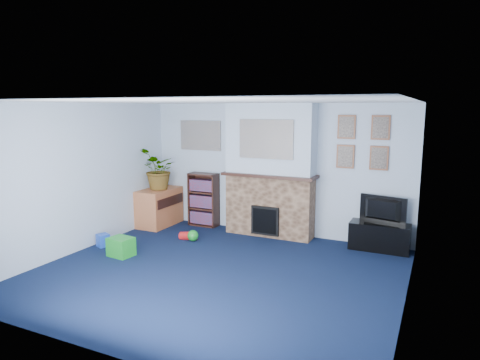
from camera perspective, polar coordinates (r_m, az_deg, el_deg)
The scene contains 26 objects.
floor at distance 6.23m, azimuth -3.12°, elevation -12.25°, with size 5.00×4.50×0.01m, color #0E1835.
ceiling at distance 5.78m, azimuth -3.34°, elevation 10.41°, with size 5.00×4.50×0.01m, color white.
wall_back at distance 7.91m, azimuth 4.56°, elevation 1.45°, with size 5.00×0.04×2.40m, color silver.
wall_front at distance 4.11m, azimuth -18.45°, elevation -6.66°, with size 5.00×0.04×2.40m, color silver.
wall_left at distance 7.40m, azimuth -20.51°, elevation 0.30°, with size 0.04×4.50×2.40m, color silver.
wall_right at distance 5.21m, azimuth 21.80°, elevation -3.47°, with size 0.04×4.50×2.40m, color silver.
chimney_breast at distance 7.72m, azimuth 4.02°, elevation 1.14°, with size 1.72×0.50×2.40m.
collage_main at distance 7.46m, azimuth 3.48°, elevation 5.45°, with size 1.00×0.03×0.68m, color gray.
collage_left at distance 8.51m, azimuth -5.29°, elevation 5.93°, with size 0.90×0.03×0.58m, color gray.
portrait_tl at distance 7.46m, azimuth 14.03°, elevation 6.88°, with size 0.30×0.03×0.40m, color brown.
portrait_tr at distance 7.37m, azimuth 18.25°, elevation 6.66°, with size 0.30×0.03×0.40m, color brown.
portrait_bl at distance 7.50m, azimuth 13.88°, elevation 3.06°, with size 0.30×0.03×0.40m, color brown.
portrait_br at distance 7.41m, azimuth 18.05°, elevation 2.80°, with size 0.30×0.03×0.40m, color brown.
tv_stand at distance 7.45m, azimuth 18.11°, elevation -7.19°, with size 0.95×0.40×0.45m, color black.
television at distance 7.36m, azimuth 18.31°, elevation -3.81°, with size 0.77×0.10×0.44m, color black.
bookshelf at distance 8.51m, azimuth -4.85°, elevation -2.76°, with size 0.58×0.28×1.05m.
sideboard at distance 8.69m, azimuth -10.70°, elevation -3.66°, with size 0.52×0.94×0.73m, color #BD683C.
potted_plant at distance 8.48m, azimuth -10.79°, elevation 1.40°, with size 0.72×0.63×0.80m, color #26661E.
mantel_clock at distance 7.72m, azimuth 3.01°, elevation 1.42°, with size 0.11×0.07×0.15m, color gold.
mantel_candle at distance 7.57m, azimuth 6.20°, elevation 1.28°, with size 0.05×0.05×0.15m, color #B2BFC6.
mantel_teddy at distance 7.88m, azimuth 0.34°, elevation 1.56°, with size 0.12×0.12×0.12m, color gray.
mantel_can at distance 7.47m, azimuth 8.52°, elevation 0.97°, with size 0.07×0.07×0.13m, color blue.
green_crate at distance 7.10m, azimuth -15.58°, elevation -8.63°, with size 0.37×0.30×0.30m, color #198C26.
toy_ball at distance 7.63m, azimuth -6.29°, elevation -7.43°, with size 0.19×0.19×0.19m, color #198C26.
toy_block at distance 7.65m, azimuth -17.80°, elevation -7.64°, with size 0.18×0.18×0.22m, color blue.
toy_tube at distance 7.72m, azimuth -6.90°, elevation -7.40°, with size 0.15×0.15×0.32m, color red.
Camera 1 is at (2.76, -5.08, 2.31)m, focal length 32.00 mm.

